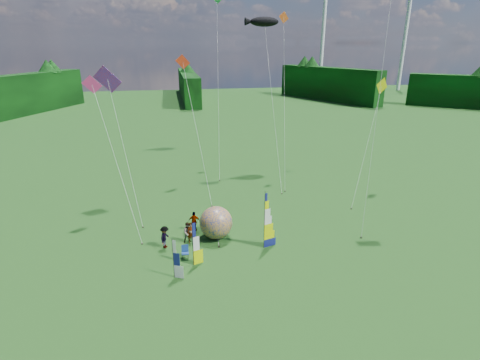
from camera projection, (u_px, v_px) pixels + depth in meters
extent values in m
plane|color=#2B4E1D|center=(265.00, 274.00, 25.50)|extent=(220.00, 220.00, 0.00)
sphere|color=navy|center=(216.00, 223.00, 29.93)|extent=(2.96, 2.96, 2.65)
imported|color=#66594C|center=(191.00, 233.00, 29.27)|extent=(0.65, 0.44, 1.73)
imported|color=#66594C|center=(188.00, 232.00, 29.37)|extent=(0.87, 0.50, 1.71)
imported|color=#66594C|center=(165.00, 237.00, 28.58)|extent=(0.85, 1.23, 1.78)
imported|color=#66594C|center=(194.00, 221.00, 31.16)|extent=(1.08, 0.62, 1.73)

